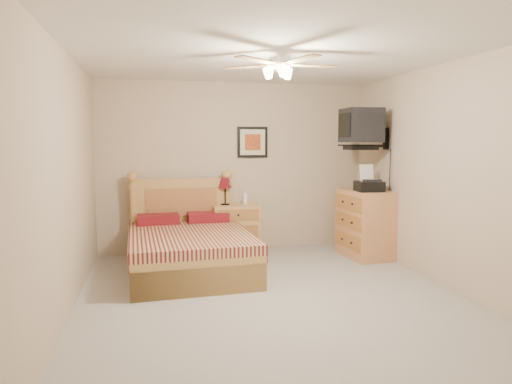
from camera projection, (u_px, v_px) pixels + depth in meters
The scene contains 17 objects.
floor at pixel (273, 297), 4.79m from camera, with size 4.50×4.50×0.00m, color gray.
ceiling at pixel (274, 53), 4.51m from camera, with size 4.00×4.50×0.04m, color white.
wall_back at pixel (235, 167), 6.83m from camera, with size 4.00×0.04×2.50m, color tan.
wall_front at pixel (381, 212), 2.47m from camera, with size 4.00×0.04×2.50m, color tan.
wall_left at pixel (65, 183), 4.21m from camera, with size 0.04×4.50×2.50m, color tan.
wall_right at pixel (446, 176), 5.09m from camera, with size 0.04×4.50×2.50m, color tan.
bed at pixel (189, 224), 5.64m from camera, with size 1.44×1.89×1.23m, color #A67A45, non-canonical shape.
nightstand at pixel (236, 229), 6.69m from camera, with size 0.66×0.49×0.71m, color #A07541.
table_lamp at pixel (225, 191), 6.63m from camera, with size 0.21×0.21×0.40m, color maroon, non-canonical shape.
lotion_bottle at pixel (245, 197), 6.68m from camera, with size 0.08×0.08×0.21m, color silver.
framed_picture at pixel (252, 142), 6.83m from camera, with size 0.46×0.04×0.46m, color black.
dresser at pixel (366, 224), 6.45m from camera, with size 0.56×0.81×0.95m, color #AD7040.
fax_machine at pixel (369, 178), 6.23m from camera, with size 0.34×0.36×0.36m, color black, non-canonical shape.
magazine_lower at pixel (360, 188), 6.62m from camera, with size 0.22×0.29×0.03m, color beige.
magazine_upper at pixel (362, 186), 6.62m from camera, with size 0.18×0.24×0.02m, color gray.
wall_tv at pixel (371, 128), 6.27m from camera, with size 0.56×0.46×0.58m, color black, non-canonical shape.
ceiling_fan at pixel (279, 64), 4.33m from camera, with size 1.14×1.14×0.28m, color white, non-canonical shape.
Camera 1 is at (-1.21, -4.48, 1.63)m, focal length 32.00 mm.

